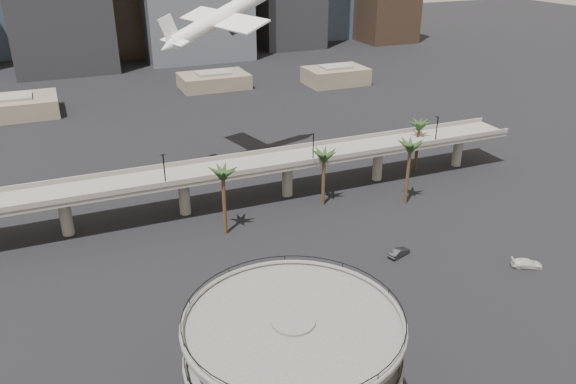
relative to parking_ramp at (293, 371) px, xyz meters
name	(u,v)px	position (x,y,z in m)	size (l,w,h in m)	color
ground	(376,383)	(13.00, 4.00, -9.84)	(700.00, 700.00, 0.00)	black
parking_ramp	(293,371)	(0.00, 0.00, 0.00)	(22.20, 22.20, 17.35)	#514E4B
overpass	(237,171)	(13.00, 59.00, -2.50)	(130.00, 9.30, 14.70)	slate
palm_trees	(350,150)	(34.48, 51.47, 1.46)	(54.40, 18.40, 14.00)	#402C1B
low_buildings	(177,89)	(19.89, 146.30, -6.97)	(135.00, 27.50, 6.80)	brown
airborne_jet	(224,16)	(17.25, 77.45, 25.15)	(31.02, 28.53, 14.48)	silver
car_a	(240,301)	(2.48, 25.79, -9.02)	(1.92, 4.77, 1.63)	maroon
car_b	(399,252)	(32.24, 28.63, -9.12)	(1.52, 4.37, 1.44)	black
car_c	(527,263)	(49.97, 17.34, -9.11)	(2.02, 4.98, 1.44)	silver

